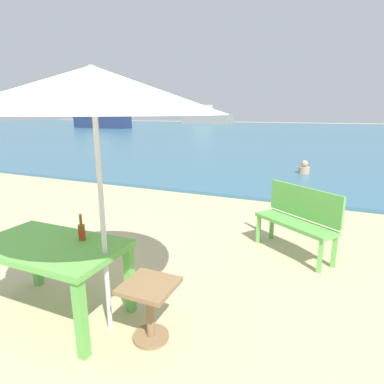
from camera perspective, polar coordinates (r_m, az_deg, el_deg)
The scene contains 10 objects.
ground_plane at distance 3.33m, azimuth -18.85°, elevation -22.71°, with size 120.00×120.00×0.00m, color #C6B287.
sea_water at distance 32.01m, azimuth 20.17°, elevation 10.03°, with size 120.00×50.00×0.08m, color #386B84.
picnic_table_green at distance 3.33m, azimuth -24.12°, elevation -10.18°, with size 1.40×0.80×0.76m.
beer_bottle_amber at distance 3.22m, azimuth -19.29°, elevation -6.64°, with size 0.07×0.07×0.26m.
patio_umbrella at distance 2.66m, azimuth -17.43°, elevation 17.05°, with size 2.10×2.10×2.30m.
side_table_wood at distance 2.92m, azimuth -7.64°, elevation -19.23°, with size 0.44×0.44×0.54m.
bench_green_left at distance 4.66m, azimuth 18.64°, elevation -4.21°, with size 1.19×0.99×0.95m.
swimmer_person at distance 10.53m, azimuth 19.58°, elevation 4.07°, with size 0.34×0.34×0.41m.
boat_fishing_trawler at distance 39.58m, azimuth -16.03°, elevation 12.38°, with size 6.96×1.90×2.53m.
boat_tanker at distance 49.90m, azimuth 2.66°, elevation 13.33°, with size 7.87×2.15×2.86m.
Camera 1 is at (1.90, -1.90, 1.96)m, focal length 29.55 mm.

